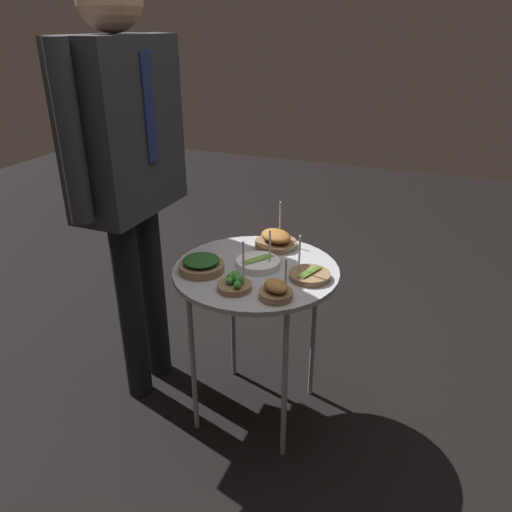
% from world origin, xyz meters
% --- Properties ---
extents(ground_plane, '(8.00, 8.00, 0.00)m').
position_xyz_m(ground_plane, '(0.00, 0.00, 0.00)').
color(ground_plane, black).
extents(serving_cart, '(0.60, 0.60, 0.66)m').
position_xyz_m(serving_cart, '(0.00, 0.00, 0.61)').
color(serving_cart, '#939399').
rests_on(serving_cart, ground_plane).
extents(bowl_asparagus_front_right, '(0.16, 0.16, 0.15)m').
position_xyz_m(bowl_asparagus_front_right, '(0.02, -0.00, 0.67)').
color(bowl_asparagus_front_right, silver).
rests_on(bowl_asparagus_front_right, serving_cart).
extents(bowl_roast_near_rim, '(0.17, 0.17, 0.17)m').
position_xyz_m(bowl_roast_near_rim, '(0.21, -0.00, 0.69)').
color(bowl_roast_near_rim, brown).
rests_on(bowl_roast_near_rim, serving_cart).
extents(bowl_asparagus_front_center, '(0.15, 0.15, 0.15)m').
position_xyz_m(bowl_asparagus_front_center, '(-0.00, -0.20, 0.67)').
color(bowl_asparagus_front_center, brown).
rests_on(bowl_asparagus_front_center, serving_cart).
extents(bowl_roast_back_right, '(0.11, 0.11, 0.14)m').
position_xyz_m(bowl_roast_back_right, '(-0.17, -0.14, 0.69)').
color(bowl_roast_back_right, brown).
rests_on(bowl_roast_back_right, serving_cart).
extents(bowl_spinach_far_rim, '(0.16, 0.16, 0.06)m').
position_xyz_m(bowl_spinach_far_rim, '(-0.09, 0.17, 0.68)').
color(bowl_spinach_far_rim, brown).
rests_on(bowl_spinach_far_rim, serving_cart).
extents(bowl_broccoli_center, '(0.12, 0.12, 0.17)m').
position_xyz_m(bowl_broccoli_center, '(-0.17, 0.01, 0.68)').
color(bowl_broccoli_center, brown).
rests_on(bowl_broccoli_center, serving_cart).
extents(waiter_figure, '(0.61, 0.23, 1.65)m').
position_xyz_m(waiter_figure, '(-0.00, 0.51, 1.05)').
color(waiter_figure, black).
rests_on(waiter_figure, ground_plane).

